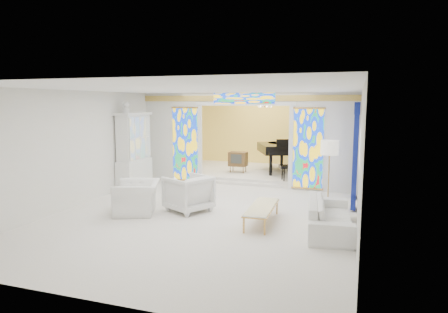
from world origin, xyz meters
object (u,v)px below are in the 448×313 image
(armchair_right, at_px, (188,193))
(grand_piano, at_px, (287,148))
(coffee_table, at_px, (262,208))
(tv_console, at_px, (238,159))
(china_cabinet, at_px, (134,151))
(sofa, at_px, (330,215))
(armchair_left, at_px, (137,197))

(armchair_right, height_order, grand_piano, grand_piano)
(coffee_table, distance_m, tv_console, 5.60)
(coffee_table, bearing_deg, grand_piano, 94.61)
(armchair_right, relative_size, tv_console, 1.35)
(china_cabinet, distance_m, armchair_right, 3.44)
(armchair_right, relative_size, sofa, 0.43)
(china_cabinet, distance_m, armchair_left, 3.08)
(armchair_left, bearing_deg, grand_piano, 134.72)
(armchair_left, xyz_separation_m, sofa, (4.58, 0.06, -0.05))
(china_cabinet, relative_size, armchair_right, 2.75)
(coffee_table, bearing_deg, tv_console, 112.02)
(sofa, relative_size, tv_console, 3.10)
(armchair_left, height_order, armchair_right, armchair_right)
(sofa, bearing_deg, coffee_table, 80.61)
(sofa, bearing_deg, china_cabinet, 61.94)
(grand_piano, relative_size, tv_console, 4.75)
(grand_piano, distance_m, tv_console, 1.85)
(sofa, distance_m, coffee_table, 1.49)
(china_cabinet, distance_m, sofa, 6.69)
(coffee_table, bearing_deg, armchair_right, 168.40)
(armchair_left, xyz_separation_m, grand_piano, (2.61, 6.16, 0.64))
(armchair_right, distance_m, tv_console, 4.79)
(china_cabinet, relative_size, tv_console, 3.70)
(china_cabinet, xyz_separation_m, armchair_left, (1.59, -2.52, -0.79))
(armchair_right, xyz_separation_m, grand_piano, (1.48, 5.62, 0.57))
(grand_piano, height_order, tv_console, grand_piano)
(grand_piano, xyz_separation_m, tv_console, (-1.61, -0.84, -0.36))
(china_cabinet, bearing_deg, coffee_table, -26.96)
(china_cabinet, bearing_deg, grand_piano, 40.94)
(coffee_table, bearing_deg, armchair_left, -177.42)
(sofa, height_order, grand_piano, grand_piano)
(coffee_table, xyz_separation_m, grand_piano, (-0.49, 6.02, 0.67))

